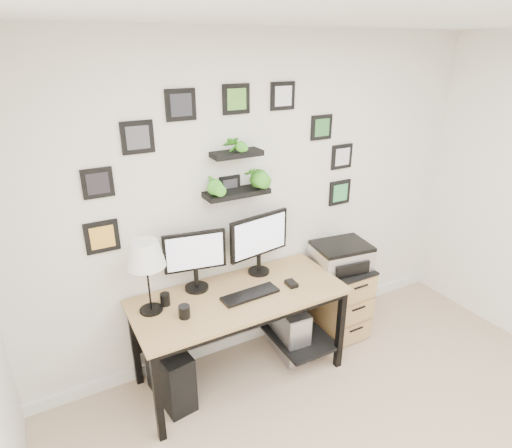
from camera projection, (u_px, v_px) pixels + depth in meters
room at (265, 329)px, 3.95m from camera, size 4.00×4.00×4.00m
desk at (242, 305)px, 3.29m from camera, size 1.60×0.70×0.75m
monitor_left at (195, 257)px, 3.16m from camera, size 0.46×0.21×0.47m
monitor_right at (259, 239)px, 3.39m from camera, size 0.54×0.20×0.51m
keyboard at (250, 295)px, 3.18m from camera, size 0.45×0.16×0.02m
mouse at (291, 284)px, 3.32m from camera, size 0.07×0.11×0.03m
table_lamp at (145, 256)px, 2.84m from camera, size 0.26×0.26×0.54m
mug at (184, 312)px, 2.92m from camera, size 0.08×0.08×0.09m
pen_cup at (165, 299)px, 3.06m from camera, size 0.07×0.07×0.09m
pc_tower_black at (170, 373)px, 3.17m from camera, size 0.26×0.48×0.46m
pc_tower_grey at (287, 329)px, 3.66m from camera, size 0.24×0.48×0.46m
file_cabinet at (339, 299)px, 3.90m from camera, size 0.43×0.53×0.67m
printer at (341, 255)px, 3.73m from camera, size 0.51×0.43×0.21m
wall_decor at (237, 164)px, 3.15m from camera, size 2.27×0.18×1.08m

